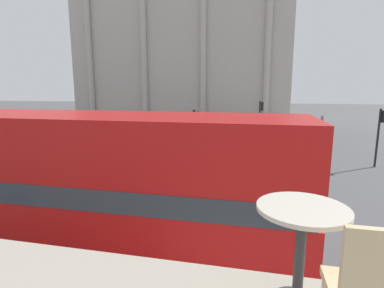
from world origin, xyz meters
TOP-DOWN VIEW (x-y plane):
  - double_decker_bus at (-3.77, 3.78)m, footprint 11.32×2.63m
  - cafe_dining_table at (1.06, -0.35)m, footprint 0.60×0.60m
  - plaza_building_left at (-12.06, 49.06)m, footprint 35.17×13.72m
  - traffic_light_near at (-2.02, 11.00)m, footprint 0.42×0.24m
  - traffic_light_mid at (7.68, 16.76)m, footprint 0.42×0.24m
  - traffic_light_far at (0.95, 22.91)m, footprint 0.42×0.24m
  - pedestrian_white at (-5.88, 31.61)m, footprint 0.32×0.32m
  - pedestrian_grey at (7.88, 33.89)m, footprint 0.32×0.32m

SIDE VIEW (x-z plane):
  - pedestrian_grey at x=7.88m, z-range 0.13..1.85m
  - pedestrian_white at x=-5.88m, z-range 0.14..1.88m
  - double_decker_bus at x=-3.77m, z-range 0.24..4.20m
  - traffic_light_mid at x=7.68m, z-range 0.54..3.98m
  - traffic_light_far at x=0.95m, z-range 0.56..4.16m
  - traffic_light_near at x=-2.02m, z-range 0.56..4.17m
  - cafe_dining_table at x=1.06m, z-range 3.20..3.93m
  - plaza_building_left at x=-12.06m, z-range 0.00..23.55m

